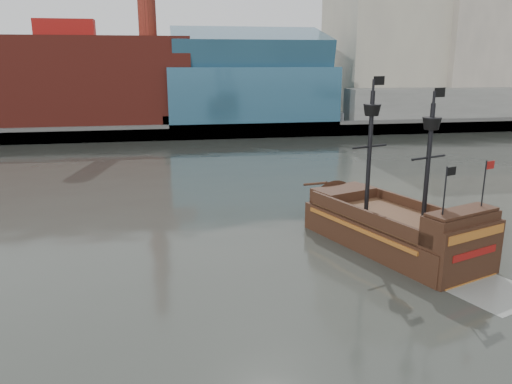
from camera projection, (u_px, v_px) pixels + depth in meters
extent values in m
plane|color=#2B2E28|center=(280.00, 322.00, 25.96)|extent=(400.00, 400.00, 0.00)
cube|color=slate|center=(190.00, 115.00, 113.24)|extent=(220.00, 60.00, 2.00)
cube|color=#4C4C49|center=(199.00, 132.00, 85.10)|extent=(220.00, 1.00, 2.60)
cube|color=maroon|center=(70.00, 81.00, 88.29)|extent=(42.00, 18.00, 15.00)
cube|color=#28526C|center=(249.00, 94.00, 92.47)|extent=(30.00, 16.00, 10.00)
cube|color=#B1AA92|center=(385.00, 1.00, 102.47)|extent=(20.00, 22.00, 46.00)
cube|color=#B0A494|center=(474.00, 21.00, 102.75)|extent=(18.00, 18.00, 38.00)
cube|color=slate|center=(448.00, 104.00, 95.64)|extent=(40.00, 6.00, 6.00)
cube|color=#28526C|center=(249.00, 50.00, 90.42)|extent=(28.00, 14.94, 8.78)
cube|color=black|center=(390.00, 238.00, 36.20)|extent=(9.78, 14.45, 2.89)
cube|color=#482E1A|center=(391.00, 217.00, 35.78)|extent=(8.80, 13.01, 0.33)
cube|color=black|center=(343.00, 195.00, 40.16)|extent=(5.36, 4.12, 1.11)
cube|color=black|center=(460.00, 229.00, 30.73)|extent=(5.58, 3.47, 2.00)
cube|color=black|center=(471.00, 261.00, 30.33)|extent=(5.22, 2.12, 4.45)
cube|color=#9F591E|center=(477.00, 234.00, 29.74)|extent=(4.74, 1.79, 0.56)
cube|color=maroon|center=(475.00, 254.00, 30.05)|extent=(3.69, 1.41, 0.45)
cylinder|color=black|center=(369.00, 152.00, 35.59)|extent=(0.40, 0.40, 8.68)
cylinder|color=black|center=(428.00, 163.00, 33.52)|extent=(0.40, 0.40, 8.01)
cone|color=black|center=(372.00, 110.00, 34.82)|extent=(1.57, 1.57, 0.78)
cone|color=black|center=(432.00, 124.00, 32.84)|extent=(1.57, 1.57, 0.78)
cube|color=black|center=(379.00, 81.00, 34.55)|extent=(0.95, 0.37, 0.61)
cube|color=black|center=(440.00, 92.00, 32.56)|extent=(0.95, 0.37, 0.61)
cube|color=#999E98|center=(497.00, 293.00, 29.10)|extent=(5.81, 5.38, 0.02)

